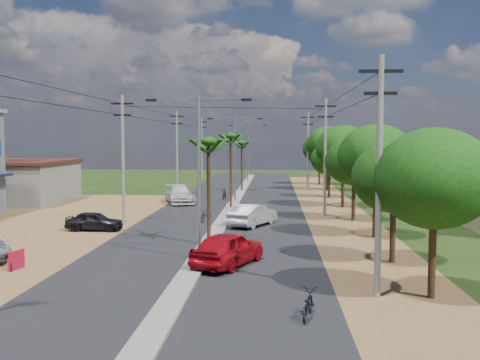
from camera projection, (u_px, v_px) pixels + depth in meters
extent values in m
plane|color=black|center=(199.00, 260.00, 27.43)|extent=(160.00, 160.00, 0.00)
cube|color=black|center=(226.00, 217.00, 42.36)|extent=(12.00, 110.00, 0.04)
cube|color=#605E56|center=(229.00, 211.00, 45.34)|extent=(1.00, 90.00, 0.18)
cube|color=brown|center=(339.00, 218.00, 41.85)|extent=(5.00, 90.00, 0.03)
cube|color=#605E56|center=(11.00, 183.00, 52.46)|extent=(10.00, 10.00, 3.60)
cube|color=black|center=(10.00, 162.00, 52.32)|extent=(10.40, 10.40, 0.30)
cube|color=gray|center=(455.00, 184.00, 53.91)|extent=(7.00, 7.00, 3.30)
cylinder|color=black|center=(433.00, 243.00, 20.73)|extent=(0.28, 0.28, 4.20)
ellipsoid|color=black|center=(434.00, 178.00, 20.55)|extent=(4.40, 4.40, 3.74)
cylinder|color=black|center=(393.00, 223.00, 26.72)|extent=(0.28, 0.28, 3.85)
ellipsoid|color=black|center=(394.00, 177.00, 26.56)|extent=(4.00, 4.00, 3.40)
cylinder|color=black|center=(375.00, 200.00, 33.64)|extent=(0.28, 0.28, 4.55)
ellipsoid|color=black|center=(376.00, 157.00, 33.45)|extent=(4.60, 4.60, 3.91)
cylinder|color=black|center=(354.00, 193.00, 40.65)|extent=(0.28, 0.28, 4.06)
ellipsoid|color=black|center=(354.00, 161.00, 40.48)|extent=(4.20, 4.20, 3.57)
cylinder|color=black|center=(343.00, 180.00, 48.57)|extent=(0.28, 0.28, 4.76)
ellipsoid|color=black|center=(343.00, 149.00, 48.37)|extent=(4.80, 4.80, 4.08)
cylinder|color=black|center=(329.00, 180.00, 56.60)|extent=(0.28, 0.28, 3.64)
ellipsoid|color=black|center=(329.00, 159.00, 56.45)|extent=(3.80, 3.80, 3.23)
cylinder|color=black|center=(328.00, 169.00, 64.48)|extent=(0.28, 0.28, 4.90)
ellipsoid|color=black|center=(328.00, 145.00, 64.28)|extent=(5.00, 5.00, 4.25)
cylinder|color=black|center=(319.00, 168.00, 72.49)|extent=(0.28, 0.28, 4.34)
ellipsoid|color=black|center=(320.00, 149.00, 72.30)|extent=(4.40, 4.40, 3.74)
cylinder|color=black|center=(209.00, 194.00, 31.20)|extent=(0.22, 0.22, 5.80)
cylinder|color=black|center=(231.00, 173.00, 47.11)|extent=(0.22, 0.22, 6.20)
cylinder|color=black|center=(242.00, 167.00, 63.07)|extent=(0.22, 0.22, 5.50)
cylinder|color=gray|center=(199.00, 179.00, 27.14)|extent=(0.16, 0.16, 8.00)
cube|color=gray|center=(223.00, 98.00, 26.78)|extent=(2.40, 0.08, 0.08)
cube|color=gray|center=(174.00, 98.00, 26.92)|extent=(2.40, 0.08, 0.08)
cube|color=black|center=(246.00, 100.00, 26.72)|extent=(0.50, 0.18, 0.12)
cube|color=black|center=(151.00, 100.00, 27.00)|extent=(0.50, 0.18, 0.12)
cylinder|color=gray|center=(235.00, 160.00, 52.02)|extent=(0.16, 0.16, 8.00)
cube|color=gray|center=(248.00, 118.00, 51.66)|extent=(2.40, 0.08, 0.08)
cube|color=gray|center=(222.00, 118.00, 51.81)|extent=(2.40, 0.08, 0.08)
cube|color=black|center=(260.00, 119.00, 51.61)|extent=(0.50, 0.18, 0.12)
cube|color=black|center=(210.00, 119.00, 51.88)|extent=(0.50, 0.18, 0.12)
cylinder|color=gray|center=(248.00, 153.00, 76.91)|extent=(0.16, 0.16, 8.00)
cube|color=gray|center=(256.00, 124.00, 76.55)|extent=(2.40, 0.08, 0.08)
cube|color=gray|center=(239.00, 124.00, 76.70)|extent=(2.40, 0.08, 0.08)
cube|color=black|center=(265.00, 125.00, 76.49)|extent=(0.50, 0.18, 0.12)
cube|color=black|center=(231.00, 125.00, 76.77)|extent=(0.50, 0.18, 0.12)
cylinder|color=#605E56|center=(123.00, 159.00, 39.47)|extent=(0.24, 0.24, 9.00)
cube|color=black|center=(122.00, 104.00, 39.18)|extent=(1.60, 0.12, 0.12)
cube|color=black|center=(122.00, 115.00, 39.24)|extent=(1.20, 0.12, 0.12)
cylinder|color=#605E56|center=(177.00, 152.00, 61.37)|extent=(0.24, 0.24, 9.00)
cube|color=black|center=(177.00, 116.00, 61.08)|extent=(1.60, 0.12, 0.12)
cube|color=black|center=(177.00, 124.00, 61.14)|extent=(1.20, 0.12, 0.12)
cylinder|color=#605E56|center=(202.00, 149.00, 82.28)|extent=(0.24, 0.24, 9.00)
cube|color=black|center=(202.00, 122.00, 81.99)|extent=(1.60, 0.12, 0.12)
cube|color=black|center=(202.00, 127.00, 82.05)|extent=(1.20, 0.12, 0.12)
cylinder|color=#605E56|center=(379.00, 178.00, 20.67)|extent=(0.24, 0.24, 9.00)
cube|color=black|center=(381.00, 71.00, 20.39)|extent=(1.60, 0.12, 0.12)
cube|color=black|center=(381.00, 93.00, 20.45)|extent=(1.20, 0.12, 0.12)
cylinder|color=#605E56|center=(325.00, 158.00, 42.57)|extent=(0.24, 0.24, 9.00)
cube|color=black|center=(326.00, 106.00, 42.29)|extent=(1.60, 0.12, 0.12)
cube|color=black|center=(326.00, 117.00, 42.35)|extent=(1.20, 0.12, 0.12)
cylinder|color=#605E56|center=(308.00, 151.00, 64.47)|extent=(0.24, 0.24, 9.00)
cube|color=black|center=(308.00, 117.00, 64.19)|extent=(1.60, 0.12, 0.12)
cube|color=black|center=(308.00, 124.00, 64.25)|extent=(1.20, 0.12, 0.12)
imported|color=maroon|center=(228.00, 249.00, 26.11)|extent=(3.57, 5.10, 1.61)
imported|color=#95979D|center=(253.00, 215.00, 38.06)|extent=(3.37, 4.82, 1.51)
imported|color=#B9B8B4|center=(180.00, 195.00, 51.41)|extent=(3.83, 5.92, 1.59)
imported|color=black|center=(94.00, 222.00, 36.12)|extent=(3.66, 1.52, 1.24)
imported|color=black|center=(307.00, 305.00, 18.48)|extent=(0.97, 1.86, 0.93)
imported|color=black|center=(206.00, 216.00, 40.00)|extent=(1.13, 1.89, 0.94)
imported|color=black|center=(224.00, 194.00, 54.67)|extent=(0.66, 1.88, 1.11)
cube|color=maroon|center=(17.00, 260.00, 25.38)|extent=(0.28, 1.07, 0.90)
cylinder|color=black|center=(12.00, 268.00, 24.90)|extent=(0.04, 0.04, 0.45)
cylinder|color=black|center=(22.00, 263.00, 25.89)|extent=(0.04, 0.04, 0.45)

